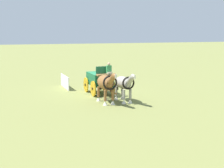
% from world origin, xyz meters
% --- Properties ---
extents(ground_plane, '(220.00, 220.00, 0.00)m').
position_xyz_m(ground_plane, '(0.00, 0.00, 0.00)').
color(ground_plane, olive).
extents(show_wagon, '(5.45, 1.81, 2.58)m').
position_xyz_m(show_wagon, '(0.16, 0.00, 1.12)').
color(show_wagon, '#195B38').
rests_on(show_wagon, ground).
extents(draft_horse_near, '(3.13, 0.93, 2.15)m').
position_xyz_m(draft_horse_near, '(3.61, 0.56, 1.29)').
color(draft_horse_near, '#9E998E').
rests_on(draft_horse_near, ground).
extents(draft_horse_off, '(3.10, 1.04, 2.26)m').
position_xyz_m(draft_horse_off, '(3.56, -0.74, 1.38)').
color(draft_horse_off, brown).
rests_on(draft_horse_off, ground).
extents(sponsor_banner, '(3.20, 0.17, 1.10)m').
position_xyz_m(sponsor_banner, '(-3.47, -1.92, 0.55)').
color(sponsor_banner, silver).
rests_on(sponsor_banner, ground).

